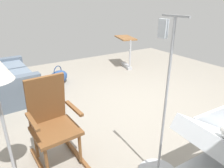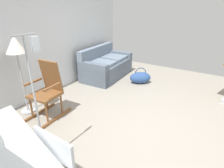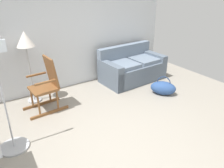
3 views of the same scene
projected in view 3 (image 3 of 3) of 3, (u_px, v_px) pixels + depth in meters
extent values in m
plane|color=gray|center=(119.00, 145.00, 3.45)|extent=(7.09, 7.09, 0.00)
cube|color=silver|center=(54.00, 31.00, 4.79)|extent=(5.87, 0.10, 2.70)
cube|color=slate|center=(133.00, 72.00, 5.67)|extent=(1.64, 0.93, 0.45)
cube|color=slate|center=(123.00, 65.00, 5.33)|extent=(0.70, 0.68, 0.10)
cube|color=slate|center=(145.00, 60.00, 5.72)|extent=(0.70, 0.68, 0.10)
cube|color=slate|center=(125.00, 53.00, 5.74)|extent=(1.61, 0.24, 0.40)
cube|color=slate|center=(110.00, 75.00, 5.25)|extent=(0.22, 0.86, 0.60)
cube|color=slate|center=(153.00, 64.00, 6.01)|extent=(0.22, 0.86, 0.60)
cube|color=brown|center=(42.00, 104.00, 4.57)|extent=(0.76, 0.09, 0.05)
cube|color=brown|center=(50.00, 113.00, 4.26)|extent=(0.76, 0.09, 0.05)
cylinder|color=brown|center=(39.00, 105.00, 4.08)|extent=(0.04, 0.04, 0.40)
cylinder|color=brown|center=(32.00, 97.00, 4.36)|extent=(0.04, 0.04, 0.40)
cylinder|color=brown|center=(57.00, 99.00, 4.28)|extent=(0.04, 0.04, 0.40)
cylinder|color=brown|center=(49.00, 92.00, 4.56)|extent=(0.04, 0.04, 0.40)
cube|color=brown|center=(43.00, 89.00, 4.24)|extent=(0.49, 0.51, 0.04)
cube|color=brown|center=(51.00, 72.00, 4.22)|extent=(0.15, 0.44, 0.60)
cube|color=brown|center=(45.00, 82.00, 3.97)|extent=(0.39, 0.07, 0.03)
cube|color=brown|center=(36.00, 75.00, 4.30)|extent=(0.39, 0.07, 0.03)
cylinder|color=#B2B5BA|center=(35.00, 100.00, 4.74)|extent=(0.28, 0.28, 0.03)
cylinder|color=#B2B5BA|center=(31.00, 74.00, 4.49)|extent=(0.03, 0.03, 1.15)
cone|color=silver|center=(25.00, 39.00, 4.19)|extent=(0.34, 0.34, 0.30)
ellipsoid|color=#2D4C84|center=(163.00, 88.00, 4.96)|extent=(0.59, 0.64, 0.30)
torus|color=navy|center=(164.00, 83.00, 4.91)|extent=(0.20, 0.25, 0.30)
cylinder|color=#B2B5BA|center=(15.00, 147.00, 3.39)|extent=(0.44, 0.44, 0.03)
cylinder|color=#B2B5BA|center=(3.00, 98.00, 3.04)|extent=(0.02, 0.02, 1.65)
cube|color=white|center=(2.00, 46.00, 2.80)|extent=(0.09, 0.04, 0.16)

